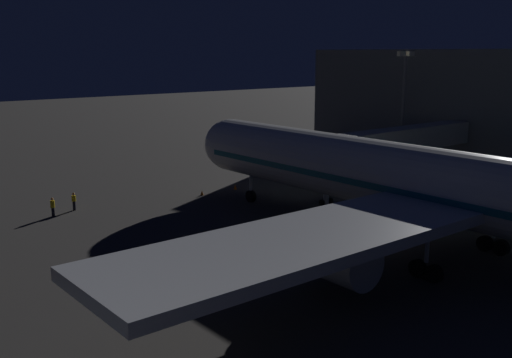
% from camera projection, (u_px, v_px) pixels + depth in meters
% --- Properties ---
extents(ground_plane, '(320.00, 320.00, 0.00)m').
position_uv_depth(ground_plane, '(360.00, 235.00, 49.48)').
color(ground_plane, '#383533').
extents(airliner_at_gate, '(54.54, 56.90, 17.29)m').
position_uv_depth(airliner_at_gate, '(446.00, 189.00, 42.53)').
color(airliner_at_gate, silver).
rests_on(airliner_at_gate, ground_plane).
extents(jet_bridge, '(25.33, 3.40, 6.95)m').
position_uv_depth(jet_bridge, '(382.00, 142.00, 63.40)').
color(jet_bridge, '#9E9E99').
rests_on(jet_bridge, ground_plane).
extents(apron_floodlight_mast, '(2.90, 0.50, 14.90)m').
position_uv_depth(apron_floodlight_mast, '(404.00, 101.00, 75.21)').
color(apron_floodlight_mast, '#59595E').
rests_on(apron_floodlight_mast, ground_plane).
extents(ground_crew_near_nose_gear, '(0.40, 0.40, 1.77)m').
position_uv_depth(ground_crew_near_nose_gear, '(53.00, 206.00, 54.93)').
color(ground_crew_near_nose_gear, black).
rests_on(ground_crew_near_nose_gear, ground_plane).
extents(ground_crew_by_belt_loader, '(0.40, 0.40, 1.73)m').
position_uv_depth(ground_crew_by_belt_loader, '(74.00, 201.00, 57.04)').
color(ground_crew_by_belt_loader, black).
rests_on(ground_crew_by_belt_loader, ground_plane).
extents(traffic_cone_nose_port, '(0.36, 0.36, 0.55)m').
position_uv_depth(traffic_cone_nose_port, '(235.00, 187.00, 65.91)').
color(traffic_cone_nose_port, orange).
rests_on(traffic_cone_nose_port, ground_plane).
extents(traffic_cone_nose_starboard, '(0.36, 0.36, 0.55)m').
position_uv_depth(traffic_cone_nose_starboard, '(202.00, 193.00, 63.19)').
color(traffic_cone_nose_starboard, orange).
rests_on(traffic_cone_nose_starboard, ground_plane).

